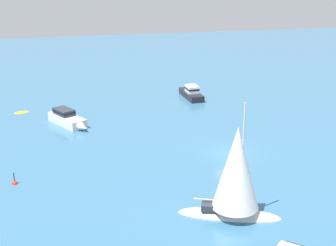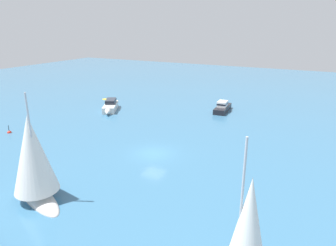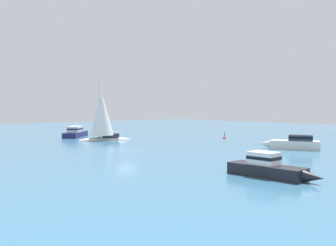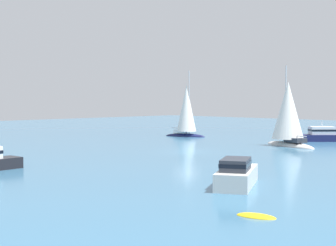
# 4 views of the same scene
# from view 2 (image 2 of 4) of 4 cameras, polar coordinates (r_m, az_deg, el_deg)

# --- Properties ---
(ground_plane) EXTENTS (160.00, 160.00, 0.00)m
(ground_plane) POSITION_cam_2_polar(r_m,az_deg,el_deg) (34.93, -2.71, -5.70)
(ground_plane) COLOR teal
(motor_cruiser) EXTENTS (4.71, 6.88, 1.77)m
(motor_cruiser) POSITION_cam_2_polar(r_m,az_deg,el_deg) (53.04, -10.75, 3.13)
(motor_cruiser) COLOR silver
(motor_cruiser) RESTS_ON ground
(skiff) EXTENTS (2.04, 1.31, 0.30)m
(skiff) POSITION_cam_2_polar(r_m,az_deg,el_deg) (61.26, -11.42, 4.35)
(skiff) COLOR yellow
(skiff) RESTS_ON ground
(sailboat) EXTENTS (8.19, 4.84, 9.71)m
(sailboat) POSITION_cam_2_polar(r_m,az_deg,el_deg) (27.27, -23.94, -6.65)
(sailboat) COLOR silver
(sailboat) RESTS_ON ground
(launch_1) EXTENTS (2.24, 7.19, 1.80)m
(launch_1) POSITION_cam_2_polar(r_m,az_deg,el_deg) (52.61, 10.25, 2.96)
(launch_1) COLOR black
(launch_1) RESTS_ON ground
(channel_buoy) EXTENTS (0.56, 0.56, 1.34)m
(channel_buoy) POSITION_cam_2_polar(r_m,az_deg,el_deg) (46.69, -27.58, -1.60)
(channel_buoy) COLOR red
(channel_buoy) RESTS_ON ground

